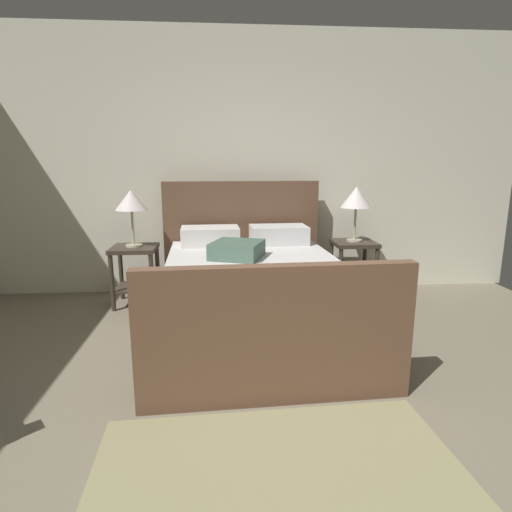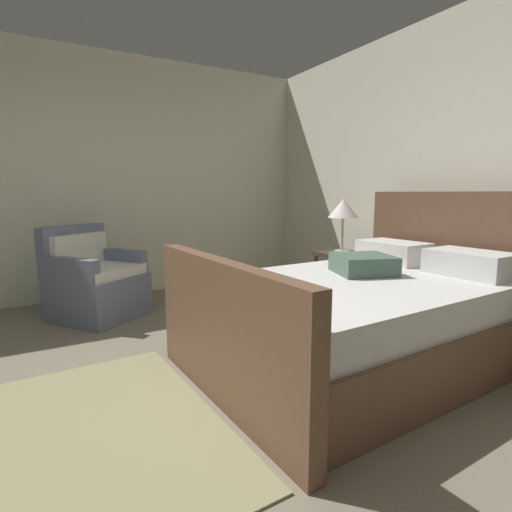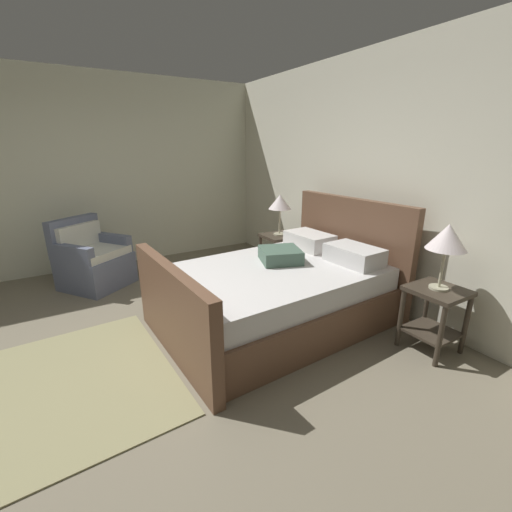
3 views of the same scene
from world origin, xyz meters
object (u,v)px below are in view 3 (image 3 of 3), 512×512
at_px(nightstand_right, 435,309).
at_px(table_lamp_right, 447,238).
at_px(armchair, 92,260).
at_px(nightstand_left, 279,248).
at_px(table_lamp_left, 280,203).
at_px(bed, 279,291).

height_order(nightstand_right, table_lamp_right, table_lamp_right).
height_order(nightstand_right, armchair, armchair).
bearing_deg(nightstand_left, table_lamp_right, 2.74).
bearing_deg(table_lamp_right, table_lamp_left, -177.26).
relative_size(nightstand_left, table_lamp_left, 1.07).
xyz_separation_m(nightstand_right, table_lamp_right, (0.00, 0.00, 0.65)).
bearing_deg(nightstand_right, armchair, -143.01).
distance_m(table_lamp_right, armchair, 4.10).
height_order(table_lamp_left, armchair, table_lamp_left).
bearing_deg(table_lamp_left, bed, -34.54).
bearing_deg(table_lamp_left, table_lamp_right, 2.74).
bearing_deg(table_lamp_left, armchair, -112.38).
xyz_separation_m(nightstand_left, armchair, (-0.96, -2.32, -0.06)).
distance_m(bed, table_lamp_right, 1.61).
bearing_deg(armchair, nightstand_right, 36.99).
xyz_separation_m(nightstand_left, table_lamp_left, (-0.00, 0.00, 0.64)).
xyz_separation_m(nightstand_right, table_lamp_left, (-2.27, -0.11, 0.64)).
distance_m(bed, nightstand_right, 1.45).
relative_size(bed, armchair, 2.32).
distance_m(nightstand_right, armchair, 4.04).
bearing_deg(nightstand_right, table_lamp_left, -177.26).
xyz_separation_m(bed, nightstand_right, (1.14, 0.89, 0.05)).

